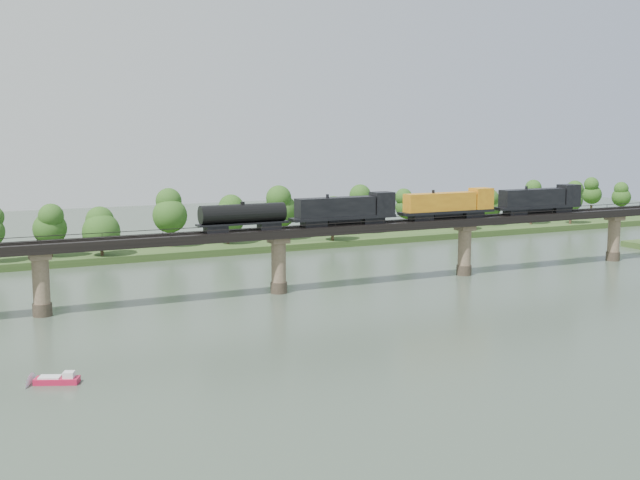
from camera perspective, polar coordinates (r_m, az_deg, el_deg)
name	(u,v)px	position (r m, az deg, el deg)	size (l,w,h in m)	color
ground	(360,331)	(116.39, 2.87, -6.50)	(400.00, 400.00, 0.00)	#334235
far_bank	(189,247)	(193.66, -9.31, -0.51)	(300.00, 24.00, 1.60)	#2B441B
bridge	(279,263)	(141.70, -2.96, -1.62)	(236.00, 30.00, 11.50)	#473A2D
bridge_superstructure	(278,227)	(140.78, -2.98, 0.92)	(220.00, 4.90, 0.75)	black
far_treeline	(159,217)	(186.18, -11.39, 1.59)	(289.06, 17.54, 13.60)	#382619
freight_train	(415,206)	(153.63, 6.75, 2.39)	(83.32, 3.25, 5.74)	black
motorboat	(58,379)	(98.01, -18.16, -9.40)	(5.26, 3.66, 1.39)	#B41437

